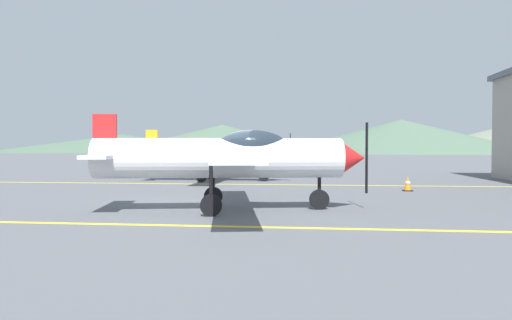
{
  "coord_description": "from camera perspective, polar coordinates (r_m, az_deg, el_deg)",
  "views": [
    {
      "loc": [
        2.87,
        -13.31,
        1.75
      ],
      "look_at": [
        0.66,
        6.0,
        1.2
      ],
      "focal_mm": 32.71,
      "sensor_mm": 36.0,
      "label": 1
    }
  ],
  "objects": [
    {
      "name": "airplane_near",
      "position": [
        12.82,
        -3.19,
        0.42
      ],
      "size": [
        7.7,
        8.8,
        2.63
      ],
      "color": "silver",
      "rests_on": "ground_plane"
    },
    {
      "name": "traffic_cone_side",
      "position": [
        19.4,
        18.06,
        -2.78
      ],
      "size": [
        0.36,
        0.36,
        0.59
      ],
      "color": "black",
      "rests_on": "ground_plane"
    },
    {
      "name": "apron_line_near",
      "position": [
        10.57,
        -9.43,
        -7.91
      ],
      "size": [
        80.0,
        0.16,
        0.01
      ],
      "primitive_type": "cube",
      "color": "yellow",
      "rests_on": "ground_plane"
    },
    {
      "name": "hill_left",
      "position": [
        173.01,
        -15.99,
        2.01
      ],
      "size": [
        87.89,
        87.89,
        6.18
      ],
      "primitive_type": "cone",
      "color": "#4C6651",
      "rests_on": "ground_plane"
    },
    {
      "name": "hill_centerright",
      "position": [
        141.48,
        17.33,
        2.8
      ],
      "size": [
        72.37,
        72.37,
        9.66
      ],
      "primitive_type": "cone",
      "color": "#4C6651",
      "rests_on": "ground_plane"
    },
    {
      "name": "airplane_mid",
      "position": [
        24.0,
        -4.97,
        0.98
      ],
      "size": [
        7.58,
        8.75,
        2.63
      ],
      "color": "silver",
      "rests_on": "ground_plane"
    },
    {
      "name": "hill_right",
      "position": [
        181.79,
        28.09,
        2.29
      ],
      "size": [
        69.67,
        69.67,
        8.91
      ],
      "primitive_type": "cone",
      "color": "slate",
      "rests_on": "ground_plane"
    },
    {
      "name": "hill_centerleft",
      "position": [
        132.95,
        -4.19,
        2.61
      ],
      "size": [
        63.96,
        63.96,
        8.06
      ],
      "primitive_type": "cone",
      "color": "#4C6651",
      "rests_on": "ground_plane"
    },
    {
      "name": "apron_line_far",
      "position": [
        21.68,
        -1.11,
        -3.0
      ],
      "size": [
        80.0,
        0.16,
        0.01
      ],
      "primitive_type": "cube",
      "color": "yellow",
      "rests_on": "ground_plane"
    },
    {
      "name": "ground_plane",
      "position": [
        13.73,
        -5.63,
        -5.71
      ],
      "size": [
        400.0,
        400.0,
        0.0
      ],
      "primitive_type": "plane",
      "color": "#54565B"
    }
  ]
}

